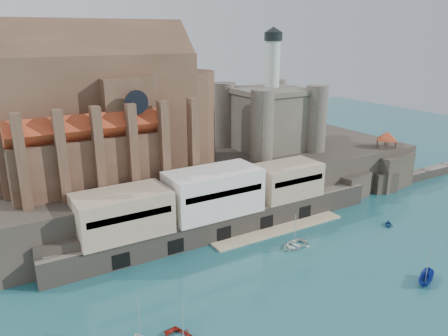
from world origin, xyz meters
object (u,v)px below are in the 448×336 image
Objects in this scene: church at (107,115)px; castle_keep at (269,115)px; pavilion at (387,137)px; boat_2 at (425,283)px.

castle_keep is (40.21, -0.78, -3.81)m from church.
pavilion is 49.36m from boat_2.
church reaches higher than boat_2.
church is 7.34× the size of pavilion.
church is 65.31m from boat_2.
church is 9.31× the size of boat_2.
boat_2 is (-6.15, -50.37, -18.31)m from castle_keep.
castle_keep is 5.80× the size of boat_2.
pavilion is 1.27× the size of boat_2.
church is at bearing 178.89° from castle_keep.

